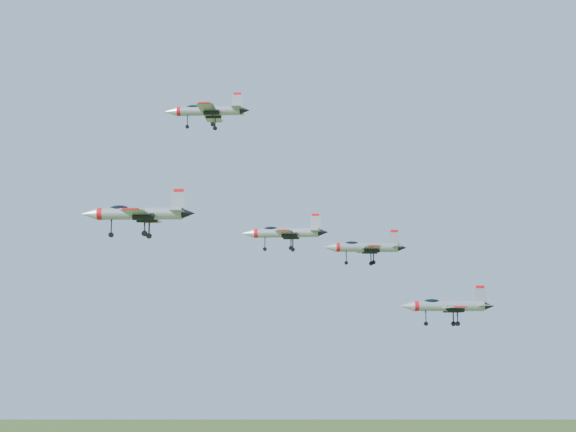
# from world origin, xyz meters

# --- Properties ---
(jet_lead) EXTENTS (13.48, 11.28, 3.61)m
(jet_lead) POSITION_xyz_m (-15.12, 13.21, 146.45)
(jet_lead) COLOR #9CA2A8
(jet_left_high) EXTENTS (11.34, 9.41, 3.03)m
(jet_left_high) POSITION_xyz_m (1.09, -2.86, 124.94)
(jet_left_high) COLOR #9CA2A8
(jet_right_high) EXTENTS (12.70, 10.66, 3.41)m
(jet_right_high) POSITION_xyz_m (-11.26, -21.43, 125.23)
(jet_right_high) COLOR #9CA2A8
(jet_left_low) EXTENTS (11.13, 9.46, 3.02)m
(jet_left_low) POSITION_xyz_m (10.64, 3.85, 123.48)
(jet_left_low) COLOR #9CA2A8
(jet_right_low) EXTENTS (10.84, 9.19, 2.93)m
(jet_right_low) POSITION_xyz_m (21.58, -8.79, 115.26)
(jet_right_low) COLOR #9CA2A8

